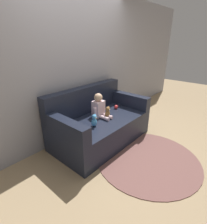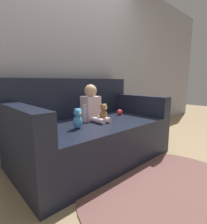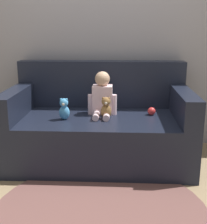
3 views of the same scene
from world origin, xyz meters
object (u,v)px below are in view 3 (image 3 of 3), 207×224
at_px(couch, 100,127).
at_px(toy_ball, 152,111).
at_px(plush_toy_side, 64,109).
at_px(teddy_bear_brown, 106,108).
at_px(person_baby, 102,97).

xyz_separation_m(couch, toy_ball, (0.51, 0.00, 0.17)).
bearing_deg(couch, toy_ball, 0.12).
bearing_deg(plush_toy_side, teddy_bear_brown, 7.14).
bearing_deg(couch, plush_toy_side, -148.22).
relative_size(couch, toy_ball, 22.78).
height_order(person_baby, teddy_bear_brown, person_baby).
relative_size(person_baby, toy_ball, 5.47).
xyz_separation_m(teddy_bear_brown, toy_ball, (0.44, 0.15, -0.07)).
bearing_deg(couch, person_baby, 18.12).
height_order(couch, plush_toy_side, couch).
height_order(person_baby, toy_ball, person_baby).
bearing_deg(plush_toy_side, toy_ball, 13.37).
distance_m(plush_toy_side, toy_ball, 0.86).
bearing_deg(teddy_bear_brown, plush_toy_side, -172.86).
distance_m(teddy_bear_brown, toy_ball, 0.47).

